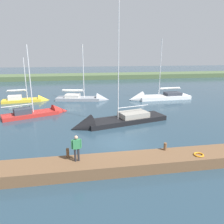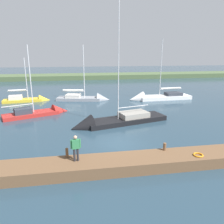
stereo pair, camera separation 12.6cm
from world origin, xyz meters
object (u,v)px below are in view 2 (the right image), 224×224
(life_ring_buoy, at_px, (198,155))
(sailboat_far_right, at_px, (42,113))
(mooring_post_near, at_px, (67,153))
(person_on_dock, at_px, (76,146))
(sailboat_near_dock, at_px, (111,123))
(mooring_post_far, at_px, (165,147))
(sailboat_mid_channel, at_px, (154,98))
(sailboat_inner_slip, at_px, (88,99))
(sailboat_behind_pier, at_px, (30,100))

(life_ring_buoy, distance_m, sailboat_far_right, 18.93)
(mooring_post_near, xyz_separation_m, person_on_dock, (-0.59, 0.58, 0.67))
(sailboat_near_dock, bearing_deg, life_ring_buoy, 99.47)
(sailboat_near_dock, relative_size, sailboat_far_right, 1.45)
(mooring_post_near, distance_m, life_ring_buoy, 8.64)
(sailboat_far_right, distance_m, person_on_dock, 14.69)
(mooring_post_far, relative_size, sailboat_mid_channel, 0.05)
(sailboat_far_right, bearing_deg, life_ring_buoy, -72.55)
(sailboat_mid_channel, bearing_deg, sailboat_inner_slip, -9.14)
(sailboat_mid_channel, bearing_deg, person_on_dock, 55.58)
(sailboat_inner_slip, relative_size, sailboat_behind_pier, 1.26)
(sailboat_far_right, bearing_deg, mooring_post_near, -97.54)
(sailboat_inner_slip, height_order, sailboat_mid_channel, sailboat_mid_channel)
(life_ring_buoy, bearing_deg, sailboat_mid_channel, -102.07)
(mooring_post_far, distance_m, sailboat_behind_pier, 25.14)
(mooring_post_near, distance_m, sailboat_inner_slip, 20.87)
(life_ring_buoy, bearing_deg, sailboat_inner_slip, -74.47)
(sailboat_near_dock, xyz_separation_m, sailboat_behind_pier, (10.74, -13.04, -0.02))
(mooring_post_near, xyz_separation_m, sailboat_inner_slip, (-2.49, -20.70, -0.88))
(sailboat_inner_slip, bearing_deg, life_ring_buoy, -63.27)
(person_on_dock, bearing_deg, life_ring_buoy, 76.52)
(mooring_post_far, distance_m, sailboat_inner_slip, 21.14)
(sailboat_mid_channel, bearing_deg, sailboat_far_right, 17.52)
(life_ring_buoy, height_order, sailboat_mid_channel, sailboat_mid_channel)
(mooring_post_near, distance_m, sailboat_mid_channel, 23.47)
(mooring_post_far, height_order, sailboat_inner_slip, sailboat_inner_slip)
(mooring_post_far, relative_size, life_ring_buoy, 0.81)
(sailboat_near_dock, height_order, sailboat_behind_pier, sailboat_near_dock)
(sailboat_far_right, distance_m, sailboat_mid_channel, 17.56)
(life_ring_buoy, xyz_separation_m, sailboat_inner_slip, (6.07, -21.85, -0.62))
(mooring_post_far, height_order, person_on_dock, person_on_dock)
(mooring_post_far, height_order, sailboat_near_dock, sailboat_near_dock)
(sailboat_behind_pier, relative_size, sailboat_far_right, 0.82)
(sailboat_behind_pier, xyz_separation_m, person_on_dock, (-7.07, 21.99, 1.62))
(mooring_post_near, relative_size, sailboat_behind_pier, 0.08)
(sailboat_inner_slip, distance_m, sailboat_mid_channel, 10.56)
(sailboat_far_right, bearing_deg, sailboat_mid_channel, -1.81)
(sailboat_far_right, bearing_deg, sailboat_inner_slip, 28.43)
(mooring_post_far, bearing_deg, sailboat_behind_pier, -58.43)
(sailboat_near_dock, xyz_separation_m, sailboat_mid_channel, (-8.73, -11.16, 0.05))
(life_ring_buoy, xyz_separation_m, sailboat_mid_channel, (-4.42, -20.68, -0.61))
(mooring_post_near, distance_m, person_on_dock, 1.06)
(sailboat_behind_pier, bearing_deg, person_on_dock, -79.29)
(sailboat_near_dock, relative_size, person_on_dock, 7.82)
(life_ring_buoy, height_order, sailboat_inner_slip, sailboat_inner_slip)
(sailboat_mid_channel, bearing_deg, mooring_post_near, 53.62)
(sailboat_far_right, relative_size, sailboat_mid_channel, 0.88)
(mooring_post_far, xyz_separation_m, sailboat_far_right, (10.16, -13.44, -0.90))
(life_ring_buoy, bearing_deg, sailboat_behind_pier, -56.30)
(sailboat_near_dock, bearing_deg, sailboat_inner_slip, -96.71)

